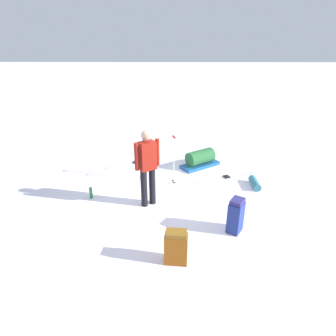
% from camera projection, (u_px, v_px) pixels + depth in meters
% --- Properties ---
extents(ground_plane, '(80.00, 80.00, 0.00)m').
position_uv_depth(ground_plane, '(168.00, 195.00, 6.68)').
color(ground_plane, white).
extents(skier_standing, '(0.37, 0.49, 1.70)m').
position_uv_depth(skier_standing, '(147.00, 165.00, 5.93)').
color(skier_standing, black).
rests_on(skier_standing, ground_plane).
extents(ski_pair_near, '(0.71, 1.74, 0.05)m').
position_uv_depth(ski_pair_near, '(226.00, 177.00, 7.50)').
color(ski_pair_near, silver).
rests_on(ski_pair_near, ground_plane).
extents(ski_pair_far, '(0.91, 1.69, 0.05)m').
position_uv_depth(ski_pair_far, '(136.00, 163.00, 8.37)').
color(ski_pair_far, silver).
rests_on(ski_pair_far, ground_plane).
extents(backpack_large_dark, '(0.26, 0.39, 0.59)m').
position_uv_depth(backpack_large_dark, '(176.00, 247.00, 4.59)').
color(backpack_large_dark, '#954E13').
rests_on(backpack_large_dark, ground_plane).
extents(backpack_bright, '(0.38, 0.36, 0.69)m').
position_uv_depth(backpack_bright, '(236.00, 216.00, 5.32)').
color(backpack_bright, navy).
rests_on(backpack_bright, ground_plane).
extents(ski_poles_planted_near, '(0.15, 0.09, 1.24)m').
position_uv_depth(ski_poles_planted_near, '(144.00, 154.00, 7.20)').
color(ski_poles_planted_near, black).
rests_on(ski_poles_planted_near, ground_plane).
extents(ski_poles_planted_far, '(0.17, 0.10, 1.26)m').
position_uv_depth(ski_poles_planted_far, '(174.00, 158.00, 6.93)').
color(ski_poles_planted_far, '#B1BEB5').
rests_on(ski_poles_planted_far, ground_plane).
extents(gear_sled, '(1.01, 1.19, 0.49)m').
position_uv_depth(gear_sled, '(200.00, 159.00, 8.09)').
color(gear_sled, '#1D5592').
rests_on(gear_sled, ground_plane).
extents(sleeping_mat_rolled, '(0.55, 0.18, 0.18)m').
position_uv_depth(sleeping_mat_rolled, '(255.00, 183.00, 7.04)').
color(sleeping_mat_rolled, teal).
rests_on(sleeping_mat_rolled, ground_plane).
extents(thermos_bottle, '(0.07, 0.07, 0.26)m').
position_uv_depth(thermos_bottle, '(91.00, 193.00, 6.52)').
color(thermos_bottle, '#276B39').
rests_on(thermos_bottle, ground_plane).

